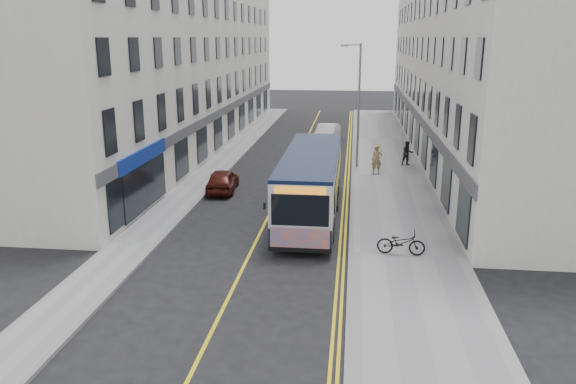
% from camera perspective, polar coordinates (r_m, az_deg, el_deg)
% --- Properties ---
extents(ground, '(140.00, 140.00, 0.00)m').
position_cam_1_polar(ground, '(24.06, -3.20, -4.89)').
color(ground, black).
rests_on(ground, ground).
extents(pavement_east, '(4.50, 64.00, 0.12)m').
position_cam_1_polar(pavement_east, '(35.28, 10.24, 1.61)').
color(pavement_east, gray).
rests_on(pavement_east, ground).
extents(pavement_west, '(2.00, 64.00, 0.12)m').
position_cam_1_polar(pavement_west, '(36.32, -7.76, 2.12)').
color(pavement_west, gray).
rests_on(pavement_west, ground).
extents(kerb_east, '(0.18, 64.00, 0.13)m').
position_cam_1_polar(kerb_east, '(35.20, 6.59, 1.74)').
color(kerb_east, slate).
rests_on(kerb_east, ground).
extents(kerb_west, '(0.18, 64.00, 0.13)m').
position_cam_1_polar(kerb_west, '(36.09, -6.22, 2.09)').
color(kerb_west, slate).
rests_on(kerb_west, ground).
extents(road_centre_line, '(0.12, 64.00, 0.01)m').
position_cam_1_polar(road_centre_line, '(35.44, 0.10, 1.83)').
color(road_centre_line, gold).
rests_on(road_centre_line, ground).
extents(road_dbl_yellow_inner, '(0.10, 64.00, 0.01)m').
position_cam_1_polar(road_dbl_yellow_inner, '(35.22, 5.85, 1.66)').
color(road_dbl_yellow_inner, gold).
rests_on(road_dbl_yellow_inner, ground).
extents(road_dbl_yellow_outer, '(0.10, 64.00, 0.01)m').
position_cam_1_polar(road_dbl_yellow_outer, '(35.22, 6.18, 1.65)').
color(road_dbl_yellow_outer, gold).
rests_on(road_dbl_yellow_outer, ground).
extents(terrace_east, '(6.00, 46.00, 13.00)m').
position_cam_1_polar(terrace_east, '(43.90, 17.00, 12.39)').
color(terrace_east, silver).
rests_on(terrace_east, ground).
extents(terrace_west, '(6.00, 46.00, 13.00)m').
position_cam_1_polar(terrace_west, '(45.15, -10.24, 12.88)').
color(terrace_west, silver).
rests_on(terrace_west, ground).
extents(streetlamp, '(1.32, 0.18, 8.00)m').
position_cam_1_polar(streetlamp, '(36.43, 7.09, 9.09)').
color(streetlamp, gray).
rests_on(streetlamp, ground).
extents(city_bus, '(2.54, 10.85, 3.15)m').
position_cam_1_polar(city_bus, '(26.57, 2.35, 0.99)').
color(city_bus, black).
rests_on(city_bus, ground).
extents(bicycle, '(1.91, 0.81, 0.98)m').
position_cam_1_polar(bicycle, '(22.44, 11.42, -5.06)').
color(bicycle, black).
rests_on(bicycle, pavement_east).
extents(pedestrian_near, '(0.66, 0.44, 1.78)m').
position_cam_1_polar(pedestrian_near, '(35.29, 9.01, 3.26)').
color(pedestrian_near, olive).
rests_on(pedestrian_near, pavement_east).
extents(pedestrian_far, '(0.93, 0.81, 1.63)m').
position_cam_1_polar(pedestrian_far, '(38.04, 12.04, 3.87)').
color(pedestrian_far, black).
rests_on(pedestrian_far, pavement_east).
extents(car_white, '(2.13, 4.58, 1.45)m').
position_cam_1_polar(car_white, '(46.36, 3.97, 5.96)').
color(car_white, silver).
rests_on(car_white, ground).
extents(car_maroon, '(1.76, 3.83, 1.27)m').
position_cam_1_polar(car_maroon, '(31.57, -6.67, 1.20)').
color(car_maroon, '#43120B').
rests_on(car_maroon, ground).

